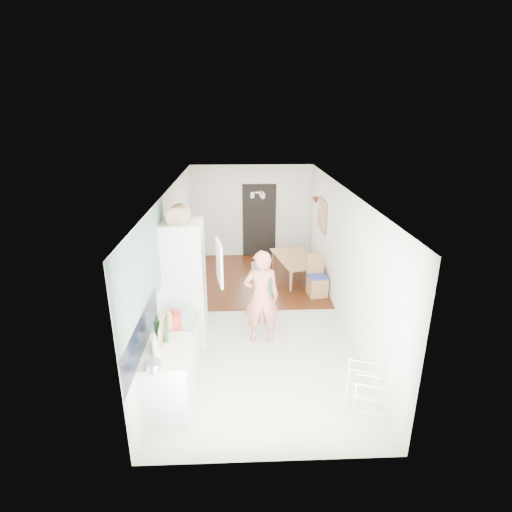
{
  "coord_description": "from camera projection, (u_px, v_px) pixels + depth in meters",
  "views": [
    {
      "loc": [
        -0.32,
        -7.01,
        3.83
      ],
      "look_at": [
        -0.02,
        0.2,
        1.18
      ],
      "focal_mm": 28.0,
      "sensor_mm": 36.0,
      "label": 1
    }
  ],
  "objects": [
    {
      "name": "cooker_top",
      "position": [
        175.0,
        322.0,
        5.86
      ],
      "size": [
        0.6,
        0.6,
        0.04
      ],
      "primitive_type": "cube",
      "color": "#B3B3B6",
      "rests_on": "room_shell"
    },
    {
      "name": "bottle_c",
      "position": [
        155.0,
        347.0,
        4.98
      ],
      "size": [
        0.12,
        0.12,
        0.24
      ],
      "primitive_type": "cylinder",
      "rotation": [
        0.0,
        0.0,
        -0.22
      ],
      "color": "silver",
      "rests_on": "worktop"
    },
    {
      "name": "fridge_door",
      "position": [
        219.0,
        263.0,
        6.33
      ],
      "size": [
        0.14,
        0.56,
        0.7
      ],
      "primitive_type": "cube",
      "rotation": [
        0.0,
        0.0,
        -1.4
      ],
      "color": "silver",
      "rests_on": "room_shell"
    },
    {
      "name": "chopping_boards",
      "position": [
        161.0,
        334.0,
        5.1
      ],
      "size": [
        0.12,
        0.31,
        0.42
      ],
      "primitive_type": null,
      "rotation": [
        0.0,
        0.0,
        -0.24
      ],
      "color": "tan",
      "rests_on": "worktop"
    },
    {
      "name": "tile_splashback",
      "position": [
        142.0,
        335.0,
        5.06
      ],
      "size": [
        0.02,
        1.9,
        0.5
      ],
      "primitive_type": "cube",
      "color": "black",
      "rests_on": "room_shell"
    },
    {
      "name": "wood_floor_overlay",
      "position": [
        254.0,
        278.0,
        9.64
      ],
      "size": [
        3.2,
        3.3,
        0.01
      ],
      "primitive_type": "cube",
      "color": "#56250D",
      "rests_on": "room_shell"
    },
    {
      "name": "bottle_a",
      "position": [
        158.0,
        331.0,
        5.27
      ],
      "size": [
        0.08,
        0.08,
        0.32
      ],
      "primitive_type": "cylinder",
      "rotation": [
        0.0,
        0.0,
        -0.02
      ],
      "color": "#1C441C",
      "rests_on": "worktop"
    },
    {
      "name": "pinboard_frame",
      "position": [
        322.0,
        215.0,
        9.22
      ],
      "size": [
        0.0,
        0.94,
        0.74
      ],
      "primitive_type": "cube",
      "color": "#A1734A",
      "rests_on": "room_shell"
    },
    {
      "name": "fridge_interior",
      "position": [
        202.0,
        256.0,
        6.6
      ],
      "size": [
        0.02,
        0.52,
        0.66
      ],
      "primitive_type": "cube",
      "color": "white",
      "rests_on": "room_shell"
    },
    {
      "name": "stool",
      "position": [
        261.0,
        280.0,
        9.03
      ],
      "size": [
        0.34,
        0.34,
        0.41
      ],
      "primitive_type": null,
      "rotation": [
        0.0,
        0.0,
        -0.08
      ],
      "color": "#A1734A",
      "rests_on": "floor"
    },
    {
      "name": "base_cabinet",
      "position": [
        169.0,
        381.0,
        5.31
      ],
      "size": [
        0.6,
        0.9,
        0.86
      ],
      "primitive_type": "cube",
      "color": "silver",
      "rests_on": "room_shell"
    },
    {
      "name": "floor",
      "position": [
        258.0,
        315.0,
        7.91
      ],
      "size": [
        3.2,
        7.0,
        0.01
      ],
      "primitive_type": "cube",
      "color": "beige",
      "rests_on": "ground"
    },
    {
      "name": "held_bottle",
      "position": [
        271.0,
        287.0,
        6.57
      ],
      "size": [
        0.06,
        0.06,
        0.26
      ],
      "primitive_type": "cylinder",
      "color": "#1C441C",
      "rests_on": "person"
    },
    {
      "name": "pinboard",
      "position": [
        322.0,
        215.0,
        9.22
      ],
      "size": [
        0.03,
        0.9,
        0.7
      ],
      "primitive_type": "cube",
      "color": "tan",
      "rests_on": "room_shell"
    },
    {
      "name": "dining_table",
      "position": [
        296.0,
        269.0,
        9.58
      ],
      "size": [
        0.98,
        1.43,
        0.46
      ],
      "primitive_type": "imported",
      "rotation": [
        0.0,
        0.0,
        1.78
      ],
      "color": "#A1734A",
      "rests_on": "floor"
    },
    {
      "name": "wall_sconce",
      "position": [
        316.0,
        200.0,
        9.76
      ],
      "size": [
        0.18,
        0.18,
        0.16
      ],
      "primitive_type": "cone",
      "color": "maroon",
      "rests_on": "room_shell"
    },
    {
      "name": "doorway_recess",
      "position": [
        259.0,
        221.0,
        10.83
      ],
      "size": [
        0.9,
        0.04,
        2.0
      ],
      "primitive_type": "cube",
      "color": "black",
      "rests_on": "room_shell"
    },
    {
      "name": "range_cooker",
      "position": [
        177.0,
        349.0,
        6.01
      ],
      "size": [
        0.6,
        0.6,
        0.88
      ],
      "primitive_type": "cube",
      "color": "silver",
      "rests_on": "room_shell"
    },
    {
      "name": "grey_drape",
      "position": [
        261.0,
        269.0,
        8.88
      ],
      "size": [
        0.43,
        0.43,
        0.18
      ],
      "primitive_type": "cube",
      "rotation": [
        0.0,
        0.0,
        -0.06
      ],
      "color": "gray",
      "rests_on": "stool"
    },
    {
      "name": "pepper_mill_front",
      "position": [
        169.0,
        322.0,
        5.6
      ],
      "size": [
        0.06,
        0.06,
        0.22
      ],
      "primitive_type": "cylinder",
      "rotation": [
        0.0,
        0.0,
        -0.1
      ],
      "color": "tan",
      "rests_on": "worktop"
    },
    {
      "name": "drying_rack",
      "position": [
        366.0,
        395.0,
        5.1
      ],
      "size": [
        0.52,
        0.49,
        0.81
      ],
      "primitive_type": null,
      "rotation": [
        0.0,
        0.0,
        -0.33
      ],
      "color": "silver",
      "rests_on": "floor"
    },
    {
      "name": "worktop",
      "position": [
        166.0,
        352.0,
        5.16
      ],
      "size": [
        0.62,
        0.92,
        0.06
      ],
      "primitive_type": "cube",
      "color": "silver",
      "rests_on": "room_shell"
    },
    {
      "name": "pepper_mill_back",
      "position": [
        170.0,
        322.0,
        5.6
      ],
      "size": [
        0.07,
        0.07,
        0.21
      ],
      "primitive_type": "cylinder",
      "rotation": [
        0.0,
        0.0,
        -0.32
      ],
      "color": "tan",
      "rests_on": "worktop"
    },
    {
      "name": "red_casserole",
      "position": [
        172.0,
        318.0,
        5.76
      ],
      "size": [
        0.28,
        0.28,
        0.15
      ],
      "primitive_type": "cylinder",
      "rotation": [
        0.0,
        0.0,
        -0.08
      ],
      "color": "red",
      "rests_on": "cooker_top"
    },
    {
      "name": "bottle_b",
      "position": [
        165.0,
        332.0,
        5.28
      ],
      "size": [
        0.08,
        0.08,
        0.3
      ],
      "primitive_type": "cylinder",
      "rotation": [
        0.0,
        0.0,
        -0.12
      ],
      "color": "#1C441C",
      "rests_on": "worktop"
    },
    {
      "name": "dining_chair",
      "position": [
        318.0,
        276.0,
        8.6
      ],
      "size": [
        0.44,
        0.44,
        0.91
      ],
      "primitive_type": null,
      "rotation": [
        0.0,
        0.0,
        0.14
      ],
      "color": "#A1734A",
      "rests_on": "floor"
    },
    {
      "name": "fridge_housing",
      "position": [
        185.0,
        283.0,
        6.75
      ],
      "size": [
        0.66,
        0.66,
        2.15
      ],
      "primitive_type": "cube",
      "color": "silver",
      "rests_on": "room_shell"
    },
    {
      "name": "person",
      "position": [
        261.0,
        289.0,
        6.75
      ],
      "size": [
        0.73,
        0.48,
        1.97
      ],
      "primitive_type": "imported",
      "rotation": [
        0.0,
        0.0,
        3.16
      ],
      "color": "#D57962",
      "rests_on": "floor"
    },
    {
      "name": "bread_bin",
      "position": [
        179.0,
        216.0,
        6.32
      ],
      "size": [
        0.41,
        0.39,
        0.19
      ],
      "primitive_type": null,
      "rotation": [
        0.0,
        0.0,
        0.12
      ],
      "color": "tan",
      "rests_on": "fridge_housing"
    },
    {
      "name": "steel_pan",
      "position": [
        153.0,
        365.0,
        4.74
      ],
      "size": [
        0.25,
        0.25,
        0.1
      ],
      "primitive_type": "cylinder",
      "rotation": [
        0.0,
        0.0,
        0.34
      ],
      "color": "#B3B3B6",
      "rests_on": "worktop"
    },
    {
      "name": "sage_wall_panel",
      "position": [
        146.0,
        267.0,
        5.33
      ],
      "size": [
        0.02,
        3.0,
        1.3
      ],
      "primitive_type": "cube",
      "color": "gray",
      "rests_on": "room_shell"
    },
    {
      "name": "room_shell",
      "position": [
        258.0,
        256.0,
        7.48
      ],
      "size": [
        3.2,
        7.0,
        2.5
      ],
      "primitive_type": null,
      "color": "white",
      "rests_on": "ground"
    }
  ]
}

